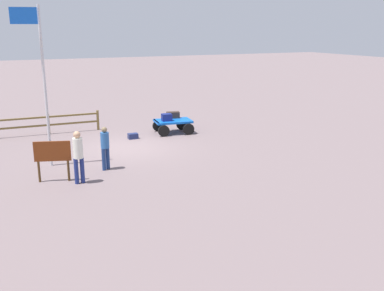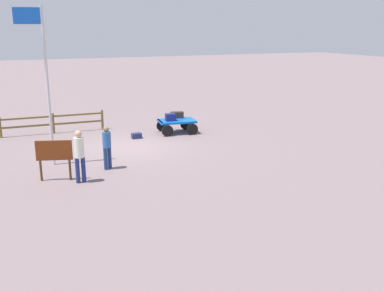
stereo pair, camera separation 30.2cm
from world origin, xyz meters
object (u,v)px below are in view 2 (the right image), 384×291
Objects in this scene: signboard at (54,154)px; worker_lead at (79,153)px; flagpole at (44,74)px; luggage_cart at (176,124)px; suitcase_navy at (177,115)px; suitcase_olive at (170,117)px; worker_trailing at (107,145)px; suitcase_tan at (137,136)px.

worker_lead is at bearing 143.27° from signboard.
worker_lead is at bearing 105.46° from flagpole.
flagpole is 4.16× the size of signboard.
luggage_cart is at bearing -142.68° from signboard.
signboard is at bearing 38.96° from suitcase_navy.
signboard reaches higher than suitcase_olive.
suitcase_navy is 8.49m from signboard.
worker_trailing is at bearing -164.35° from signboard.
signboard is at bearing -36.73° from worker_lead.
suitcase_tan is 0.33× the size of signboard.
flagpole reaches higher than suitcase_olive.
flagpole is at bearing 25.13° from luggage_cart.
worker_trailing is (-1.17, -1.09, -0.13)m from worker_lead.
suitcase_navy is 0.12× the size of flagpole.
flagpole is at bearing -74.54° from worker_lead.
suitcase_tan is at bearing 17.66° from suitcase_navy.
worker_trailing is at bearing 45.93° from suitcase_olive.
suitcase_navy is at bearing -141.04° from signboard.
suitcase_navy is 8.31m from worker_lead.
worker_lead reaches higher than suitcase_navy.
luggage_cart is 8.03m from signboard.
signboard is at bearing 88.11° from flagpole.
suitcase_olive is 5.93m from worker_trailing.
suitcase_tan is at bearing -147.25° from flagpole.
suitcase_navy is at bearing -115.38° from luggage_cart.
worker_trailing is (4.69, 4.80, 0.09)m from suitcase_navy.
luggage_cart is 6.23m from worker_trailing.
flagpole reaches higher than worker_lead.
suitcase_olive is (0.33, 0.06, 0.36)m from luggage_cart.
signboard reaches higher than suitcase_navy.
signboard is (1.91, 0.54, 0.04)m from worker_trailing.
luggage_cart is 0.63m from suitcase_navy.
flagpole is (0.68, -2.45, 2.40)m from worker_lead.
suitcase_tan is at bearing 7.31° from luggage_cart.
signboard reaches higher than suitcase_tan.
suitcase_tan is (2.36, 0.75, -0.68)m from suitcase_navy.
worker_trailing is (4.46, 4.32, 0.43)m from luggage_cart.
luggage_cart is at bearing 64.62° from suitcase_navy.
flagpole reaches higher than worker_trailing.
signboard is (4.24, 4.59, 0.82)m from suitcase_tan.
suitcase_olive is 0.75× the size of suitcase_navy.
worker_lead is (3.50, 5.14, 0.91)m from suitcase_tan.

